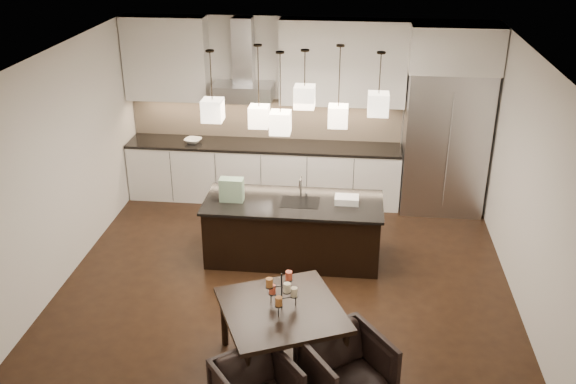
# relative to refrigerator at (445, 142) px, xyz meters

# --- Properties ---
(floor) EXTENTS (5.50, 5.50, 0.02)m
(floor) POSITION_rel_refrigerator_xyz_m (-2.10, -2.38, -1.08)
(floor) COLOR black
(floor) RESTS_ON ground
(ceiling) EXTENTS (5.50, 5.50, 0.02)m
(ceiling) POSITION_rel_refrigerator_xyz_m (-2.10, -2.38, 1.73)
(ceiling) COLOR white
(ceiling) RESTS_ON wall_back
(wall_back) EXTENTS (5.50, 0.02, 2.80)m
(wall_back) POSITION_rel_refrigerator_xyz_m (-2.10, 0.38, 0.32)
(wall_back) COLOR silver
(wall_back) RESTS_ON ground
(wall_front) EXTENTS (5.50, 0.02, 2.80)m
(wall_front) POSITION_rel_refrigerator_xyz_m (-2.10, -5.14, 0.32)
(wall_front) COLOR silver
(wall_front) RESTS_ON ground
(wall_left) EXTENTS (0.02, 5.50, 2.80)m
(wall_left) POSITION_rel_refrigerator_xyz_m (-4.86, -2.38, 0.32)
(wall_left) COLOR silver
(wall_left) RESTS_ON ground
(wall_right) EXTENTS (0.02, 5.50, 2.80)m
(wall_right) POSITION_rel_refrigerator_xyz_m (0.66, -2.38, 0.32)
(wall_right) COLOR silver
(wall_right) RESTS_ON ground
(refrigerator) EXTENTS (1.20, 0.72, 2.15)m
(refrigerator) POSITION_rel_refrigerator_xyz_m (0.00, 0.00, 0.00)
(refrigerator) COLOR #B7B7BA
(refrigerator) RESTS_ON floor
(fridge_panel) EXTENTS (1.26, 0.72, 0.65)m
(fridge_panel) POSITION_rel_refrigerator_xyz_m (0.00, 0.00, 1.40)
(fridge_panel) COLOR silver
(fridge_panel) RESTS_ON refrigerator
(lower_cabinets) EXTENTS (4.21, 0.62, 0.88)m
(lower_cabinets) POSITION_rel_refrigerator_xyz_m (-2.73, 0.05, -0.64)
(lower_cabinets) COLOR silver
(lower_cabinets) RESTS_ON floor
(countertop) EXTENTS (4.21, 0.66, 0.04)m
(countertop) POSITION_rel_refrigerator_xyz_m (-2.73, 0.05, -0.17)
(countertop) COLOR black
(countertop) RESTS_ON lower_cabinets
(backsplash) EXTENTS (4.21, 0.02, 0.63)m
(backsplash) POSITION_rel_refrigerator_xyz_m (-2.73, 0.35, 0.16)
(backsplash) COLOR #C1AB90
(backsplash) RESTS_ON countertop
(upper_cab_left) EXTENTS (1.25, 0.35, 1.25)m
(upper_cab_left) POSITION_rel_refrigerator_xyz_m (-4.20, 0.19, 1.10)
(upper_cab_left) COLOR silver
(upper_cab_left) RESTS_ON wall_back
(upper_cab_right) EXTENTS (1.85, 0.35, 1.25)m
(upper_cab_right) POSITION_rel_refrigerator_xyz_m (-1.55, 0.19, 1.10)
(upper_cab_right) COLOR silver
(upper_cab_right) RESTS_ON wall_back
(hood_canopy) EXTENTS (0.90, 0.52, 0.24)m
(hood_canopy) POSITION_rel_refrigerator_xyz_m (-3.03, 0.10, 0.65)
(hood_canopy) COLOR #B7B7BA
(hood_canopy) RESTS_ON wall_back
(hood_chimney) EXTENTS (0.30, 0.28, 0.96)m
(hood_chimney) POSITION_rel_refrigerator_xyz_m (-3.03, 0.21, 1.24)
(hood_chimney) COLOR #B7B7BA
(hood_chimney) RESTS_ON hood_canopy
(fruit_bowl) EXTENTS (0.30, 0.30, 0.06)m
(fruit_bowl) POSITION_rel_refrigerator_xyz_m (-3.82, 0.00, -0.12)
(fruit_bowl) COLOR silver
(fruit_bowl) RESTS_ON countertop
(island_body) EXTENTS (2.23, 0.89, 0.78)m
(island_body) POSITION_rel_refrigerator_xyz_m (-2.08, -1.74, -0.68)
(island_body) COLOR black
(island_body) RESTS_ON floor
(island_top) EXTENTS (2.30, 0.96, 0.04)m
(island_top) POSITION_rel_refrigerator_xyz_m (-2.08, -1.74, -0.27)
(island_top) COLOR black
(island_top) RESTS_ON island_body
(faucet) EXTENTS (0.09, 0.21, 0.34)m
(faucet) POSITION_rel_refrigerator_xyz_m (-1.99, -1.65, -0.09)
(faucet) COLOR silver
(faucet) RESTS_ON island_top
(tote_bag) EXTENTS (0.30, 0.16, 0.30)m
(tote_bag) POSITION_rel_refrigerator_xyz_m (-2.87, -1.79, -0.10)
(tote_bag) COLOR #195E30
(tote_bag) RESTS_ON island_top
(food_container) EXTENTS (0.30, 0.21, 0.09)m
(food_container) POSITION_rel_refrigerator_xyz_m (-1.40, -1.71, -0.21)
(food_container) COLOR silver
(food_container) RESTS_ON island_top
(dining_table) EXTENTS (1.50, 1.50, 0.68)m
(dining_table) POSITION_rel_refrigerator_xyz_m (-1.98, -3.90, -0.74)
(dining_table) COLOR black
(dining_table) RESTS_ON floor
(candelabra) EXTENTS (0.43, 0.43, 0.40)m
(candelabra) POSITION_rel_refrigerator_xyz_m (-1.98, -3.90, -0.20)
(candelabra) COLOR black
(candelabra) RESTS_ON dining_table
(candle_a) EXTENTS (0.09, 0.09, 0.09)m
(candle_a) POSITION_rel_refrigerator_xyz_m (-1.86, -3.85, -0.23)
(candle_a) COLOR beige
(candle_a) RESTS_ON candelabra
(candle_b) EXTENTS (0.09, 0.09, 0.09)m
(candle_b) POSITION_rel_refrigerator_xyz_m (-2.08, -3.83, -0.23)
(candle_b) COLOR #CF4F34
(candle_b) RESTS_ON candelabra
(candle_c) EXTENTS (0.09, 0.09, 0.09)m
(candle_c) POSITION_rel_refrigerator_xyz_m (-1.99, -4.03, -0.23)
(candle_c) COLOR #975B29
(candle_c) RESTS_ON candelabra
(candle_d) EXTENTS (0.09, 0.09, 0.09)m
(candle_d) POSITION_rel_refrigerator_xyz_m (-1.92, -3.79, -0.09)
(candle_d) COLOR #CF4F34
(candle_d) RESTS_ON candelabra
(candle_e) EXTENTS (0.09, 0.09, 0.09)m
(candle_e) POSITION_rel_refrigerator_xyz_m (-2.09, -3.93, -0.09)
(candle_e) COLOR #975B29
(candle_e) RESTS_ON candelabra
(candle_f) EXTENTS (0.09, 0.09, 0.09)m
(candle_f) POSITION_rel_refrigerator_xyz_m (-1.91, -4.00, -0.09)
(candle_f) COLOR beige
(candle_f) RESTS_ON candelabra
(armchair_right) EXTENTS (1.02, 1.03, 0.68)m
(armchair_right) POSITION_rel_refrigerator_xyz_m (-1.32, -4.35, -0.74)
(armchair_right) COLOR black
(armchair_right) RESTS_ON floor
(pendant_a) EXTENTS (0.24, 0.24, 0.26)m
(pendant_a) POSITION_rel_refrigerator_xyz_m (-3.01, -2.03, 1.02)
(pendant_a) COLOR #F2E1C2
(pendant_a) RESTS_ON ceiling
(pendant_b) EXTENTS (0.24, 0.24, 0.26)m
(pendant_b) POSITION_rel_refrigerator_xyz_m (-2.51, -1.66, 0.84)
(pendant_b) COLOR #F2E1C2
(pendant_b) RESTS_ON ceiling
(pendant_c) EXTENTS (0.24, 0.24, 0.26)m
(pendant_c) POSITION_rel_refrigerator_xyz_m (-1.94, -1.88, 1.17)
(pendant_c) COLOR #F2E1C2
(pendant_c) RESTS_ON ceiling
(pendant_d) EXTENTS (0.24, 0.24, 0.26)m
(pendant_d) POSITION_rel_refrigerator_xyz_m (-1.55, -1.58, 0.85)
(pendant_d) COLOR #F2E1C2
(pendant_d) RESTS_ON ceiling
(pendant_e) EXTENTS (0.24, 0.24, 0.26)m
(pendant_e) POSITION_rel_refrigerator_xyz_m (-1.08, -1.91, 1.12)
(pendant_e) COLOR #F2E1C2
(pendant_e) RESTS_ON ceiling
(pendant_f) EXTENTS (0.24, 0.24, 0.26)m
(pendant_f) POSITION_rel_refrigerator_xyz_m (-2.21, -2.02, 0.89)
(pendant_f) COLOR #F2E1C2
(pendant_f) RESTS_ON ceiling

